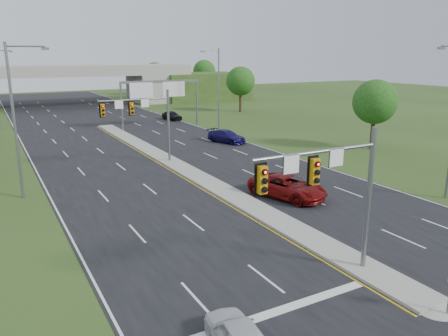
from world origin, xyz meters
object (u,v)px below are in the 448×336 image
(signal_mast_far, at_px, (145,115))
(overpass, at_px, (67,88))
(car_far_b, at_px, (227,136))
(signal_mast_near, at_px, (335,183))
(sign_gantry, at_px, (159,91))
(car_far_c, at_px, (172,115))
(car_far_a, at_px, (288,187))
(car_white, at_px, (239,336))

(signal_mast_far, bearing_deg, overpass, 87.65)
(car_far_b, bearing_deg, signal_mast_far, -173.81)
(signal_mast_near, distance_m, signal_mast_far, 25.00)
(signal_mast_near, bearing_deg, overpass, 88.38)
(signal_mast_near, distance_m, sign_gantry, 45.88)
(overpass, relative_size, car_far_b, 15.98)
(signal_mast_near, xyz_separation_m, car_far_c, (13.26, 51.36, -4.00))
(car_far_c, bearing_deg, signal_mast_far, -125.68)
(signal_mast_near, xyz_separation_m, sign_gantry, (8.95, 44.99, 0.51))
(car_far_a, bearing_deg, signal_mast_near, -136.08)
(signal_mast_near, bearing_deg, car_white, -159.30)
(signal_mast_near, distance_m, car_far_c, 53.20)
(overpass, bearing_deg, signal_mast_near, -91.62)
(signal_mast_far, relative_size, overpass, 0.09)
(sign_gantry, xyz_separation_m, car_white, (-15.16, -47.34, -4.56))
(car_white, xyz_separation_m, car_far_a, (11.88, 13.03, 0.17))
(sign_gantry, distance_m, car_far_c, 8.92)
(car_far_a, height_order, car_far_b, car_far_a)
(overpass, height_order, car_white, overpass)
(sign_gantry, height_order, car_white, sign_gantry)
(overpass, xyz_separation_m, car_far_b, (9.65, -49.12, -2.81))
(car_far_a, bearing_deg, sign_gantry, 66.43)
(car_far_a, bearing_deg, car_white, -150.47)
(overpass, bearing_deg, car_far_b, -78.88)
(signal_mast_near, relative_size, car_far_c, 1.68)
(signal_mast_far, relative_size, car_white, 1.82)
(car_far_a, distance_m, car_far_c, 41.38)
(car_far_b, bearing_deg, signal_mast_near, -131.42)
(signal_mast_far, distance_m, car_far_c, 29.78)
(signal_mast_near, height_order, sign_gantry, signal_mast_near)
(sign_gantry, distance_m, car_white, 49.92)
(signal_mast_near, height_order, signal_mast_far, same)
(signal_mast_near, height_order, car_far_c, signal_mast_near)
(car_white, height_order, car_far_b, car_far_b)
(signal_mast_far, xyz_separation_m, sign_gantry, (8.95, 19.99, 0.51))
(signal_mast_near, xyz_separation_m, car_white, (-6.21, -2.35, -4.05))
(signal_mast_near, relative_size, car_far_b, 1.40)
(signal_mast_far, xyz_separation_m, car_far_b, (11.92, 5.96, -3.98))
(signal_mast_near, xyz_separation_m, overpass, (2.26, 80.07, -1.17))
(sign_gantry, height_order, car_far_a, sign_gantry)
(car_far_a, bearing_deg, car_far_b, 54.76)
(sign_gantry, distance_m, car_far_a, 34.74)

